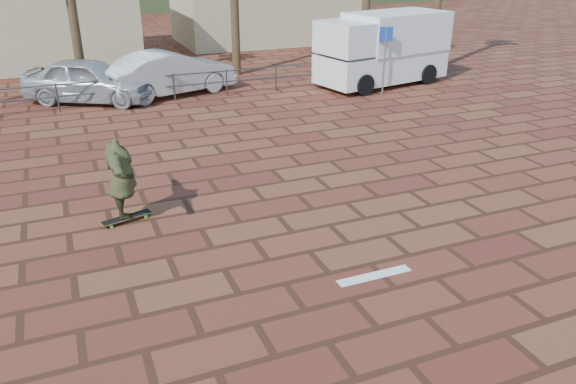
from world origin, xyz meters
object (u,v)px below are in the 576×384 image
object	(u,v)px
longboard	(127,218)
car_silver	(89,80)
campervan	(383,47)
car_white	(170,73)
skateboarder	(121,179)

from	to	relation	value
longboard	car_silver	xyz separation A→B (m)	(0.17, 10.40, 0.71)
longboard	car_silver	world-z (taller)	car_silver
campervan	car_white	distance (m)	8.56
campervan	car_silver	world-z (taller)	campervan
longboard	skateboarder	bearing A→B (deg)	-60.60
longboard	campervan	size ratio (longest dim) A/B	0.19
car_silver	car_white	world-z (taller)	car_white
campervan	car_silver	bearing A→B (deg)	161.04
campervan	car_white	world-z (taller)	campervan
longboard	campervan	bearing A→B (deg)	22.19
car_silver	car_white	distance (m)	2.92
campervan	car_silver	xyz separation A→B (m)	(-11.32, 1.49, -0.68)
skateboarder	car_white	xyz separation A→B (m)	(3.08, 10.40, -0.14)
longboard	car_white	size ratio (longest dim) A/B	0.22
car_silver	car_white	xyz separation A→B (m)	(2.92, 0.00, 0.03)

